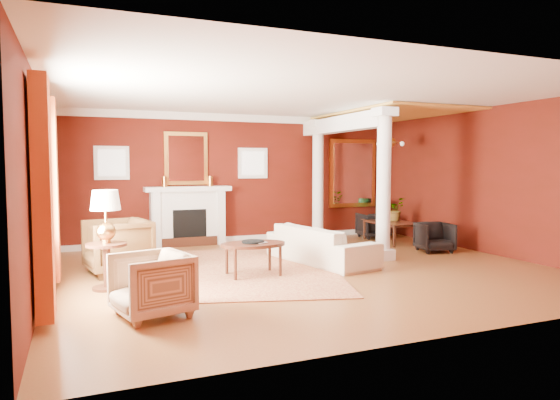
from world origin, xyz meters
name	(u,v)px	position (x,y,z in m)	size (l,w,h in m)	color
ground	(307,270)	(0.00, 0.00, 0.00)	(8.00, 8.00, 0.00)	brown
room_shell	(307,149)	(0.00, 0.00, 2.02)	(8.04, 7.04, 2.92)	#54130B
fireplace	(188,216)	(-1.30, 3.32, 0.65)	(1.85, 0.42, 1.29)	white
overmantel_mirror	(186,158)	(-1.30, 3.45, 1.90)	(0.95, 0.07, 1.15)	gold
flank_window_left	(112,163)	(-2.85, 3.46, 1.80)	(0.70, 0.07, 0.70)	white
flank_window_right	(253,163)	(0.25, 3.46, 1.80)	(0.70, 0.07, 0.70)	white
left_window	(46,192)	(-3.89, -0.60, 1.42)	(0.21, 2.55, 2.60)	white
column_front	(384,183)	(1.70, 0.30, 1.43)	(0.36, 0.36, 2.80)	white
column_back	(318,179)	(1.70, 3.00, 1.43)	(0.36, 0.36, 2.80)	white
header_beam	(342,124)	(1.70, 1.90, 2.62)	(0.30, 3.20, 0.32)	white
amber_ceiling	(391,114)	(2.85, 1.75, 2.87)	(2.30, 3.40, 0.04)	gold
dining_mirror	(353,173)	(2.90, 3.45, 1.55)	(1.30, 0.07, 1.70)	gold
chandelier	(392,143)	(2.90, 1.80, 2.25)	(0.60, 0.62, 0.75)	#C0853C
crown_trim	(242,118)	(0.00, 3.46, 2.82)	(8.00, 0.08, 0.16)	white
base_trim	(243,238)	(0.00, 3.46, 0.06)	(8.00, 0.08, 0.12)	white
rug	(245,270)	(-0.97, 0.37, 0.01)	(2.95, 3.94, 0.02)	maroon
sofa	(321,238)	(0.51, 0.50, 0.44)	(2.26, 0.66, 0.88)	beige
armchair_leopard	(117,244)	(-2.95, 0.93, 0.49)	(0.94, 0.88, 0.97)	black
armchair_stripe	(151,282)	(-2.77, -1.64, 0.41)	(0.80, 0.75, 0.82)	#CCA988
coffee_table	(253,246)	(-0.98, -0.09, 0.48)	(1.05, 1.05, 0.53)	black
coffee_book	(254,236)	(-0.99, -0.16, 0.65)	(0.18, 0.02, 0.25)	black
side_table	(106,224)	(-3.17, -0.11, 0.93)	(0.56, 0.56, 1.41)	black
dining_table	(392,226)	(3.07, 1.99, 0.38)	(1.37, 0.48, 0.77)	black
dining_chair_near	(435,236)	(3.14, 0.60, 0.33)	(0.64, 0.60, 0.66)	black
dining_chair_far	(373,224)	(3.08, 2.77, 0.33)	(0.65, 0.61, 0.67)	black
green_urn	(382,222)	(3.50, 3.00, 0.35)	(0.37, 0.37, 0.90)	#143F1B
potted_plant	(394,200)	(3.14, 2.01, 0.97)	(0.48, 0.53, 0.42)	#26591E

